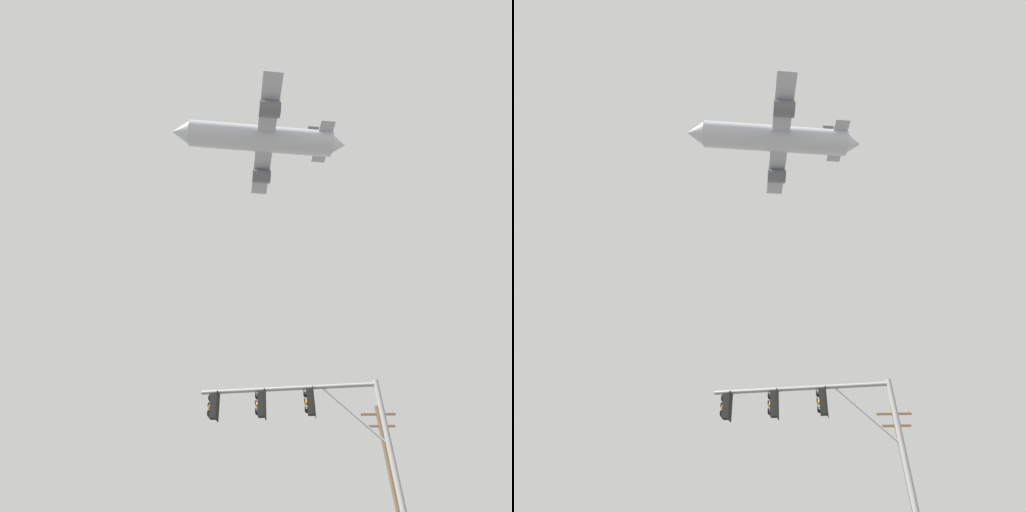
{
  "view_description": "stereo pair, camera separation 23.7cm",
  "coord_description": "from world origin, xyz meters",
  "views": [
    {
      "loc": [
        0.87,
        -5.35,
        1.78
      ],
      "look_at": [
        0.13,
        12.08,
        15.71
      ],
      "focal_mm": 24.11,
      "sensor_mm": 36.0,
      "label": 1
    },
    {
      "loc": [
        1.11,
        -5.34,
        1.78
      ],
      "look_at": [
        0.13,
        12.08,
        15.71
      ],
      "focal_mm": 24.11,
      "sensor_mm": 36.0,
      "label": 2
    }
  ],
  "objects": [
    {
      "name": "airplane",
      "position": [
        0.45,
        18.61,
        39.25
      ],
      "size": [
        21.49,
        16.6,
        5.85
      ],
      "color": "#B7BCC6"
    },
    {
      "name": "utility_pole",
      "position": [
        7.71,
        18.53,
        4.33
      ],
      "size": [
        2.2,
        0.28,
        8.08
      ],
      "color": "brown",
      "rests_on": "ground"
    },
    {
      "name": "signal_pole_near",
      "position": [
        2.13,
        8.02,
        4.79
      ],
      "size": [
        6.73,
        0.99,
        6.15
      ],
      "color": "gray",
      "rests_on": "ground"
    }
  ]
}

